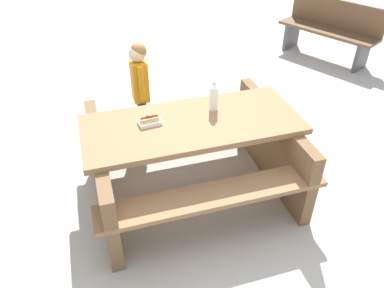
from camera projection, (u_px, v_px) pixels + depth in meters
name	position (u px, v px, depth m)	size (l,w,h in m)	color
ground_plane	(192.00, 189.00, 3.59)	(30.00, 30.00, 0.00)	#B7B2A8
picnic_table	(192.00, 151.00, 3.33)	(2.06, 1.75, 0.75)	olive
soda_bottle	(214.00, 97.00, 3.24)	(0.07, 0.07, 0.27)	silver
hotdog_tray	(150.00, 121.00, 3.11)	(0.19, 0.13, 0.08)	white
child_in_coat	(140.00, 82.00, 3.83)	(0.19, 0.27, 1.10)	#262633
park_bench_near	(330.00, 28.00, 5.82)	(0.78, 1.55, 0.85)	brown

